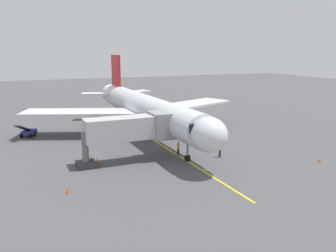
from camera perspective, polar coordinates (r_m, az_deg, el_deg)
The scene contains 11 objects.
ground_plane at distance 54.54m, azimuth -2.04°, elevation -1.07°, with size 220.00×220.00×0.00m, color #4C4C4F.
apron_lead_in_line at distance 47.37m, azimuth -1.04°, elevation -3.09°, with size 0.24×40.00×0.01m, color yellow.
airplane at distance 52.27m, azimuth -3.67°, elevation 2.81°, with size 34.80×40.23×11.50m.
jet_bridge at distance 40.11m, azimuth -5.30°, elevation -0.40°, with size 11.41×3.23×5.40m.
ground_crew_marshaller at distance 42.41m, azimuth 8.30°, elevation -3.80°, with size 0.45×0.35×1.71m.
ground_crew_wing_walker at distance 42.65m, azimuth 1.66°, elevation -3.58°, with size 0.33×0.44×1.71m.
belt_loader_near_nose at distance 55.72m, azimuth -21.44°, elevation -0.87°, with size 3.14×4.62×2.32m.
safety_cone_nose_left at distance 42.12m, azimuth -12.22°, elevation -4.93°, with size 0.32×0.32×0.55m, color #F2590F.
safety_cone_nose_right at distance 43.79m, azimuth 23.12°, elevation -4.99°, with size 0.32×0.32×0.55m, color #F2590F.
safety_cone_wing_port at distance 40.86m, azimuth -11.26°, elevation -5.42°, with size 0.32×0.32×0.55m, color #F2590F.
safety_cone_wing_starboard at distance 33.10m, azimuth -15.72°, elevation -9.87°, with size 0.32×0.32×0.55m, color #F2590F.
Camera 1 is at (19.15, 49.54, 12.39)m, focal length 38.13 mm.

